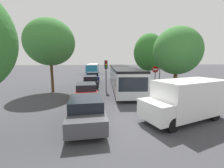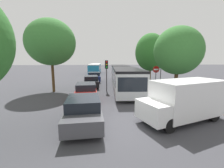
{
  "view_description": "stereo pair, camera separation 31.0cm",
  "coord_description": "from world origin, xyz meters",
  "views": [
    {
      "loc": [
        -1.3,
        -7.52,
        3.44
      ],
      "look_at": [
        0.2,
        6.33,
        1.2
      ],
      "focal_mm": 24.0,
      "sensor_mm": 36.0,
      "label": 1
    },
    {
      "loc": [
        -0.99,
        -7.55,
        3.44
      ],
      "look_at": [
        0.2,
        6.33,
        1.2
      ],
      "focal_mm": 24.0,
      "sensor_mm": 36.0,
      "label": 2
    }
  ],
  "objects": [
    {
      "name": "ground_plane",
      "position": [
        0.0,
        0.0,
        0.0
      ],
      "size": [
        200.0,
        200.0,
        0.0
      ],
      "primitive_type": "plane",
      "color": "#3D3D42"
    },
    {
      "name": "articulated_bus",
      "position": [
        2.11,
        12.15,
        1.49
      ],
      "size": [
        3.73,
        17.49,
        2.58
      ],
      "rotation": [
        0.0,
        0.0,
        -1.64
      ],
      "color": "silver",
      "rests_on": "ground"
    },
    {
      "name": "city_bus_rear",
      "position": [
        -1.99,
        31.29,
        1.42
      ],
      "size": [
        3.08,
        11.49,
        2.45
      ],
      "rotation": [
        0.0,
        0.0,
        1.52
      ],
      "color": "teal",
      "rests_on": "ground"
    },
    {
      "name": "queued_car_graphite",
      "position": [
        -1.85,
        0.29,
        0.76
      ],
      "size": [
        2.1,
        4.41,
        1.49
      ],
      "rotation": [
        0.0,
        0.0,
        1.64
      ],
      "color": "#47474C",
      "rests_on": "ground"
    },
    {
      "name": "queued_car_red",
      "position": [
        -2.16,
        5.47,
        0.74
      ],
      "size": [
        2.04,
        4.28,
        1.45
      ],
      "rotation": [
        0.0,
        0.0,
        1.64
      ],
      "color": "#B21E19",
      "rests_on": "ground"
    },
    {
      "name": "queued_car_black",
      "position": [
        -2.02,
        11.51,
        0.74
      ],
      "size": [
        2.06,
        4.32,
        1.46
      ],
      "rotation": [
        0.0,
        0.0,
        1.64
      ],
      "color": "black",
      "rests_on": "ground"
    },
    {
      "name": "queued_car_navy",
      "position": [
        -1.85,
        16.47,
        0.77
      ],
      "size": [
        2.14,
        4.51,
        1.53
      ],
      "rotation": [
        0.0,
        0.0,
        1.64
      ],
      "color": "navy",
      "rests_on": "ground"
    },
    {
      "name": "white_van",
      "position": [
        3.82,
        0.32,
        1.24
      ],
      "size": [
        5.36,
        3.48,
        2.31
      ],
      "rotation": [
        0.0,
        0.0,
        3.47
      ],
      "color": "white",
      "rests_on": "ground"
    },
    {
      "name": "traffic_light",
      "position": [
        -0.19,
        8.79,
        2.5
      ],
      "size": [
        0.33,
        0.37,
        3.4
      ],
      "rotation": [
        0.0,
        0.0,
        -1.52
      ],
      "color": "#56595E",
      "rests_on": "ground"
    },
    {
      "name": "no_entry_sign",
      "position": [
        4.91,
        7.59,
        1.88
      ],
      "size": [
        0.7,
        0.08,
        2.82
      ],
      "rotation": [
        0.0,
        0.0,
        -1.57
      ],
      "color": "#56595E",
      "rests_on": "ground"
    },
    {
      "name": "direction_sign_post",
      "position": [
        6.16,
        9.32,
        2.57
      ],
      "size": [
        0.36,
        1.38,
        3.6
      ],
      "rotation": [
        0.0,
        0.0,
        3.36
      ],
      "color": "#56595E",
      "rests_on": "ground"
    },
    {
      "name": "tree_left_mid",
      "position": [
        -6.02,
        9.05,
        5.14
      ],
      "size": [
        5.11,
        5.11,
        7.66
      ],
      "color": "#51381E",
      "rests_on": "ground"
    },
    {
      "name": "tree_right_near",
      "position": [
        6.63,
        6.64,
        4.32
      ],
      "size": [
        4.59,
        4.59,
        6.63
      ],
      "color": "#51381E",
      "rests_on": "ground"
    },
    {
      "name": "tree_right_mid",
      "position": [
        7.06,
        15.71,
        4.48
      ],
      "size": [
        4.77,
        4.77,
        7.52
      ],
      "color": "#51381E",
      "rests_on": "ground"
    }
  ]
}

